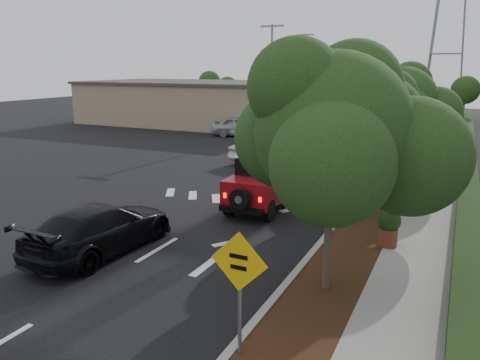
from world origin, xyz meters
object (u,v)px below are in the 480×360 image
Objects in this scene: red_jeep at (263,182)px; silver_suv_ahead at (335,164)px; speed_hump_sign at (239,277)px; black_suv_oncoming at (101,228)px.

silver_suv_ahead is at bearing 77.84° from red_jeep.
speed_hump_sign is (3.51, -9.66, 0.67)m from red_jeep.
black_suv_oncoming is at bearing 154.79° from speed_hump_sign.
speed_hump_sign is (2.21, -16.22, 1.04)m from silver_suv_ahead.
black_suv_oncoming is at bearing -114.35° from red_jeep.
red_jeep is at bearing 111.60° from speed_hump_sign.
red_jeep is 0.81× the size of black_suv_oncoming.
red_jeep is 1.67× the size of speed_hump_sign.
red_jeep reaches higher than black_suv_oncoming.
black_suv_oncoming is at bearing -95.16° from silver_suv_ahead.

